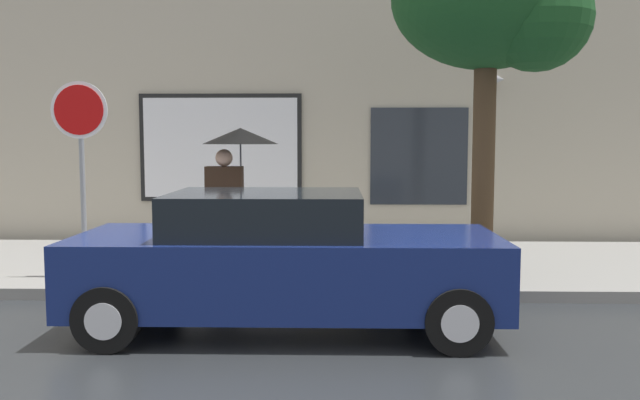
# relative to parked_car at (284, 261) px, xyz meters

# --- Properties ---
(ground_plane) EXTENTS (60.00, 60.00, 0.00)m
(ground_plane) POSITION_rel_parked_car_xyz_m (-0.52, 0.14, -0.72)
(ground_plane) COLOR #282B2D
(sidewalk) EXTENTS (20.00, 4.00, 0.15)m
(sidewalk) POSITION_rel_parked_car_xyz_m (-0.52, 3.14, -0.65)
(sidewalk) COLOR gray
(sidewalk) RESTS_ON ground
(building_facade) EXTENTS (20.00, 0.67, 7.00)m
(building_facade) POSITION_rel_parked_car_xyz_m (-0.53, 5.64, 2.76)
(building_facade) COLOR #B2A893
(building_facade) RESTS_ON ground
(parked_car) EXTENTS (4.41, 1.85, 1.46)m
(parked_car) POSITION_rel_parked_car_xyz_m (0.00, 0.00, 0.00)
(parked_car) COLOR navy
(parked_car) RESTS_ON ground
(pedestrian_with_umbrella) EXTENTS (1.04, 1.04, 2.02)m
(pedestrian_with_umbrella) POSITION_rel_parked_car_xyz_m (-0.83, 2.15, 1.04)
(pedestrian_with_umbrella) COLOR black
(pedestrian_with_umbrella) RESTS_ON sidewalk
(street_tree) EXTENTS (2.50, 2.13, 4.65)m
(street_tree) POSITION_rel_parked_car_xyz_m (2.63, 1.89, 3.03)
(street_tree) COLOR #4C3823
(street_tree) RESTS_ON sidewalk
(stop_sign) EXTENTS (0.76, 0.10, 2.63)m
(stop_sign) POSITION_rel_parked_car_xyz_m (-2.86, 1.87, 1.28)
(stop_sign) COLOR gray
(stop_sign) RESTS_ON sidewalk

